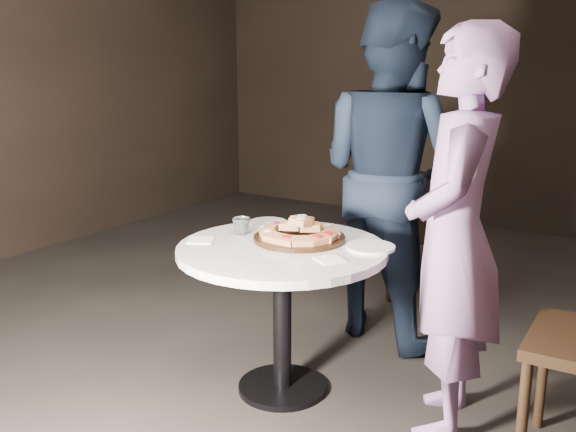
{
  "coord_description": "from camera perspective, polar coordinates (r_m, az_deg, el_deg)",
  "views": [
    {
      "loc": [
        1.53,
        -2.47,
        1.55
      ],
      "look_at": [
        -0.0,
        -0.08,
        0.85
      ],
      "focal_mm": 40.0,
      "sensor_mm": 36.0,
      "label": 1
    }
  ],
  "objects": [
    {
      "name": "floor",
      "position": [
        3.29,
        0.86,
        -14.24
      ],
      "size": [
        7.0,
        7.0,
        0.0
      ],
      "primitive_type": "plane",
      "color": "black",
      "rests_on": "ground"
    },
    {
      "name": "table",
      "position": [
        2.96,
        -0.53,
        -5.17
      ],
      "size": [
        1.25,
        1.25,
        0.72
      ],
      "rotation": [
        0.0,
        0.0,
        -0.39
      ],
      "color": "black",
      "rests_on": "ground"
    },
    {
      "name": "serving_board",
      "position": [
        3.01,
        1.02,
        -1.97
      ],
      "size": [
        0.49,
        0.49,
        0.02
      ],
      "primitive_type": "cylinder",
      "rotation": [
        0.0,
        0.0,
        -0.13
      ],
      "color": "black",
      "rests_on": "table"
    },
    {
      "name": "focaccia_pile",
      "position": [
        3.0,
        1.06,
        -1.27
      ],
      "size": [
        0.39,
        0.38,
        0.1
      ],
      "rotation": [
        0.0,
        0.0,
        0.03
      ],
      "color": "#A76C40",
      "rests_on": "serving_board"
    },
    {
      "name": "plate_left",
      "position": [
        3.32,
        -1.77,
        -0.53
      ],
      "size": [
        0.22,
        0.22,
        0.01
      ],
      "primitive_type": "cylinder",
      "rotation": [
        0.0,
        0.0,
        -0.24
      ],
      "color": "white",
      "rests_on": "table"
    },
    {
      "name": "plate_right",
      "position": [
        2.9,
        7.35,
        -2.75
      ],
      "size": [
        0.29,
        0.29,
        0.01
      ],
      "primitive_type": "cylinder",
      "rotation": [
        0.0,
        0.0,
        -0.38
      ],
      "color": "white",
      "rests_on": "table"
    },
    {
      "name": "water_glass",
      "position": [
        3.11,
        -4.16,
        -0.89
      ],
      "size": [
        0.1,
        0.1,
        0.08
      ],
      "primitive_type": "imported",
      "rotation": [
        0.0,
        0.0,
        0.15
      ],
      "color": "silver",
      "rests_on": "table"
    },
    {
      "name": "napkin_near",
      "position": [
        3.03,
        -7.77,
        -2.13
      ],
      "size": [
        0.16,
        0.16,
        0.01
      ],
      "primitive_type": "cube",
      "rotation": [
        0.0,
        0.0,
        0.51
      ],
      "color": "white",
      "rests_on": "table"
    },
    {
      "name": "napkin_far",
      "position": [
        2.72,
        3.73,
        -3.87
      ],
      "size": [
        0.15,
        0.15,
        0.01
      ],
      "primitive_type": "cube",
      "rotation": [
        0.0,
        0.0,
        -0.58
      ],
      "color": "white",
      "rests_on": "table"
    },
    {
      "name": "chair_far",
      "position": [
        4.16,
        11.87,
        -0.92
      ],
      "size": [
        0.45,
        0.46,
        0.89
      ],
      "rotation": [
        0.0,
        0.0,
        3.22
      ],
      "color": "black",
      "rests_on": "ground"
    },
    {
      "name": "diner_navy",
      "position": [
        3.59,
        9.04,
        3.69
      ],
      "size": [
        1.05,
        0.91,
        1.85
      ],
      "primitive_type": "imported",
      "rotation": [
        0.0,
        0.0,
        2.88
      ],
      "color": "black",
      "rests_on": "ground"
    },
    {
      "name": "diner_teal",
      "position": [
        2.69,
        14.63,
        -1.83
      ],
      "size": [
        0.56,
        0.7,
        1.69
      ],
      "primitive_type": "imported",
      "rotation": [
        0.0,
        0.0,
        -1.3
      ],
      "color": "#86659E",
      "rests_on": "ground"
    }
  ]
}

